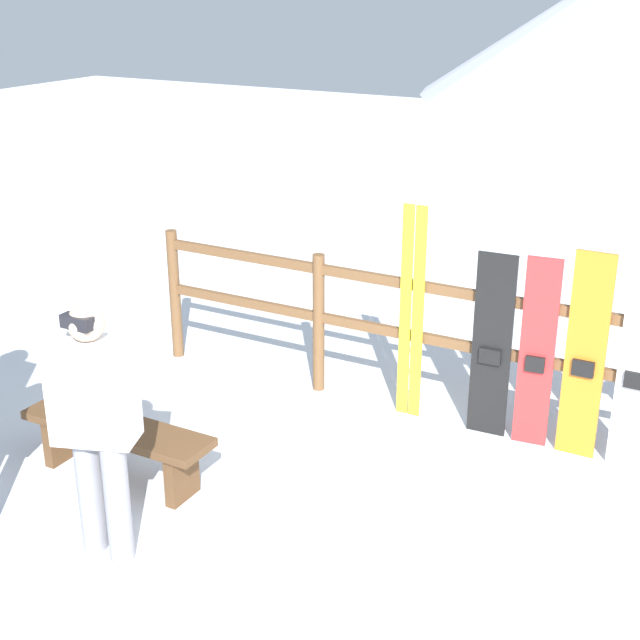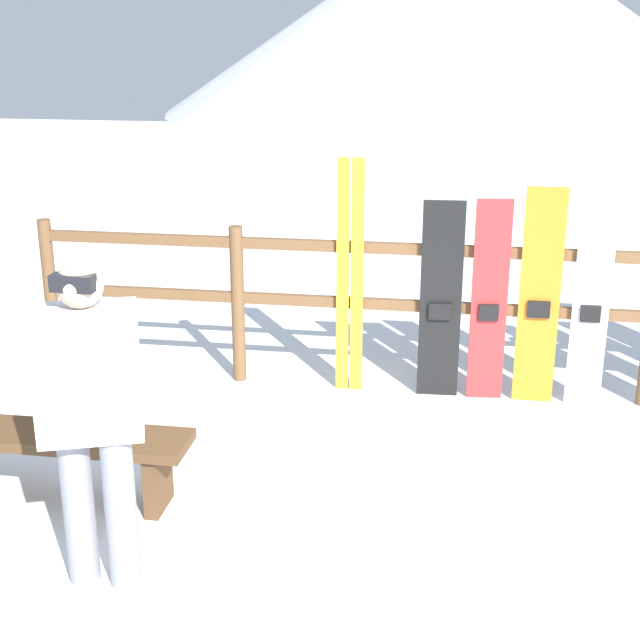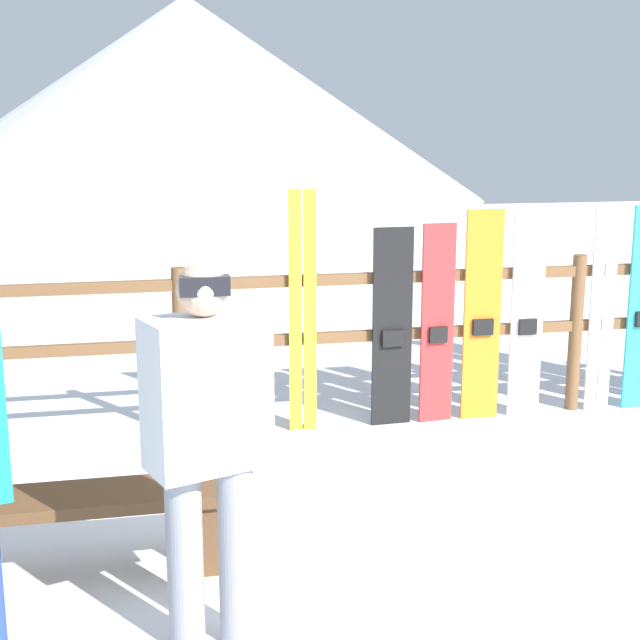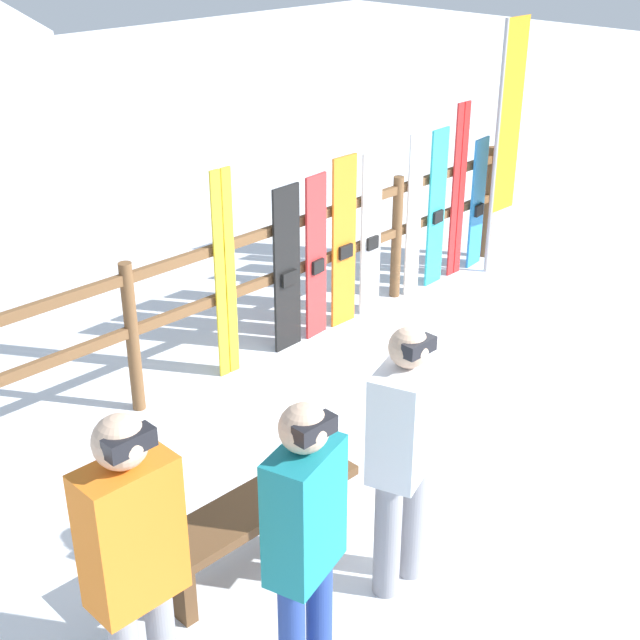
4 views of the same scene
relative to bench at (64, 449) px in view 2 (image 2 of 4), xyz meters
name	(u,v)px [view 2 (image 2 of 4)]	position (x,y,z in m)	size (l,w,h in m)	color
ground_plane	(419,551)	(2.03, -0.21, -0.32)	(40.00, 40.00, 0.00)	white
mountain_backdrop	(466,8)	(2.03, 23.94, 2.68)	(18.00, 18.00, 6.00)	silver
fence	(438,299)	(2.03, 1.94, 0.40)	(6.08, 0.10, 1.21)	brown
bench	(64,449)	(0.00, 0.00, 0.00)	(1.45, 0.36, 0.43)	brown
person_white	(90,407)	(0.51, -0.71, 0.61)	(0.54, 0.41, 1.63)	gray
ski_pair_yellow	(350,278)	(1.39, 1.89, 0.54)	(0.20, 0.02, 1.73)	yellow
snowboard_black_stripe	(441,301)	(2.05, 1.88, 0.40)	(0.30, 0.07, 1.46)	black
snowboard_red	(489,302)	(2.39, 1.88, 0.41)	(0.26, 0.07, 1.48)	red
snowboard_orange	(539,298)	(2.74, 1.88, 0.46)	(0.28, 0.05, 1.57)	orange
snowboard_white	(591,303)	(3.09, 1.88, 0.44)	(0.25, 0.05, 1.54)	white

